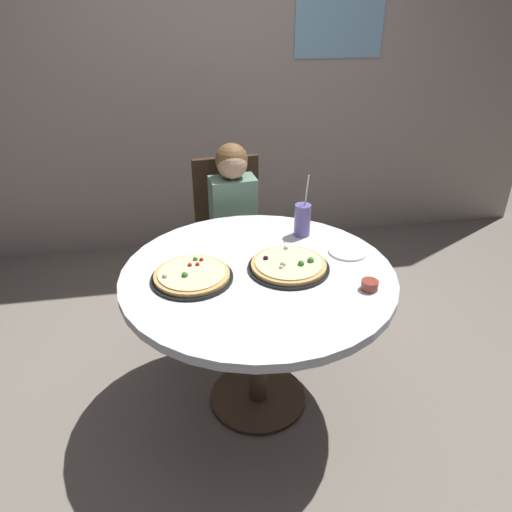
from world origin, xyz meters
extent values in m
plane|color=slate|center=(0.00, 0.00, 0.00)|extent=(8.00, 8.00, 0.00)
cube|color=#A8998E|center=(0.00, 1.85, 1.45)|extent=(5.20, 0.12, 2.90)
cube|color=#8CBFE5|center=(0.90, 1.79, 1.64)|extent=(0.64, 0.02, 0.50)
cylinder|color=silver|center=(0.00, 0.00, 0.73)|extent=(1.19, 1.19, 0.04)
cylinder|color=#4C3826|center=(0.00, 0.00, 0.36)|extent=(0.09, 0.09, 0.69)
cylinder|color=#4C3826|center=(0.00, 0.00, 0.01)|extent=(0.48, 0.48, 0.02)
cube|color=#382619|center=(0.00, 0.83, 0.43)|extent=(0.43, 0.43, 0.04)
cube|color=#382619|center=(-0.02, 1.01, 0.69)|extent=(0.40, 0.08, 0.52)
cylinder|color=#382619|center=(-0.15, 0.64, 0.21)|extent=(0.04, 0.04, 0.41)
cylinder|color=#382619|center=(0.18, 0.67, 0.21)|extent=(0.04, 0.04, 0.41)
cylinder|color=#382619|center=(-0.18, 0.98, 0.21)|extent=(0.04, 0.04, 0.41)
cylinder|color=#382619|center=(0.15, 1.01, 0.21)|extent=(0.04, 0.04, 0.41)
cube|color=#3F4766|center=(0.01, 0.67, 0.23)|extent=(0.27, 0.34, 0.45)
cube|color=slate|center=(0.00, 0.81, 0.67)|extent=(0.27, 0.18, 0.44)
sphere|color=tan|center=(0.00, 0.81, 0.97)|extent=(0.17, 0.17, 0.17)
sphere|color=brown|center=(0.00, 0.83, 0.99)|extent=(0.18, 0.18, 0.18)
cylinder|color=black|center=(-0.29, -0.01, 0.76)|extent=(0.35, 0.35, 0.01)
cylinder|color=tan|center=(-0.29, -0.01, 0.77)|extent=(0.32, 0.32, 0.02)
cylinder|color=beige|center=(-0.29, -0.01, 0.78)|extent=(0.29, 0.29, 0.01)
sphere|color=beige|center=(-0.40, -0.03, 0.79)|extent=(0.02, 0.02, 0.02)
sphere|color=#B2231E|center=(-0.26, 0.04, 0.79)|extent=(0.02, 0.02, 0.02)
sphere|color=#B2231E|center=(-0.29, 0.04, 0.79)|extent=(0.02, 0.02, 0.02)
sphere|color=#B2231E|center=(-0.24, 0.08, 0.79)|extent=(0.02, 0.02, 0.02)
sphere|color=#387F33|center=(-0.31, -0.04, 0.79)|extent=(0.03, 0.03, 0.03)
sphere|color=#387F33|center=(-0.26, 0.09, 0.79)|extent=(0.02, 0.02, 0.02)
cylinder|color=black|center=(0.14, 0.00, 0.76)|extent=(0.36, 0.36, 0.01)
cylinder|color=tan|center=(0.14, 0.00, 0.77)|extent=(0.33, 0.33, 0.02)
cylinder|color=beige|center=(0.14, 0.00, 0.78)|extent=(0.29, 0.29, 0.01)
sphere|color=#387F33|center=(0.23, -0.01, 0.79)|extent=(0.03, 0.03, 0.03)
sphere|color=black|center=(0.04, 0.04, 0.79)|extent=(0.02, 0.02, 0.02)
sphere|color=beige|center=(0.11, -0.02, 0.79)|extent=(0.03, 0.03, 0.03)
sphere|color=beige|center=(0.09, -0.04, 0.79)|extent=(0.02, 0.02, 0.02)
sphere|color=beige|center=(0.15, 0.12, 0.79)|extent=(0.02, 0.02, 0.02)
sphere|color=#387F33|center=(0.18, -0.03, 0.79)|extent=(0.03, 0.03, 0.03)
cylinder|color=#6659A5|center=(0.28, 0.32, 0.83)|extent=(0.08, 0.08, 0.16)
cylinder|color=white|center=(0.29, 0.32, 0.95)|extent=(0.03, 0.02, 0.22)
cylinder|color=brown|center=(0.42, -0.22, 0.77)|extent=(0.07, 0.07, 0.04)
cylinder|color=white|center=(0.44, 0.10, 0.76)|extent=(0.18, 0.18, 0.01)
camera|label=1|loc=(-0.33, -1.77, 1.83)|focal=34.01mm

